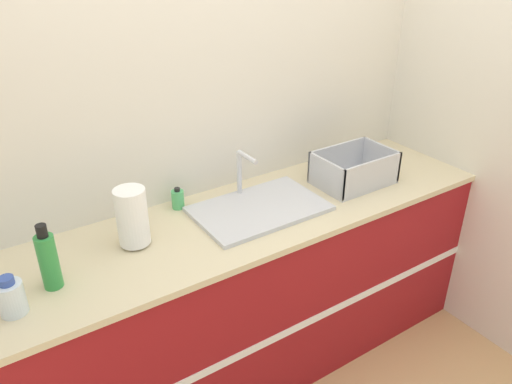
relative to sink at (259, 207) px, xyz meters
name	(u,v)px	position (x,y,z in m)	size (l,w,h in m)	color
wall_back	(208,111)	(-0.06, 0.33, 0.38)	(4.82, 0.06, 2.60)	beige
wall_right	(442,87)	(1.18, -0.01, 0.38)	(0.06, 2.61, 2.60)	beige
counter_cabinet	(248,294)	(-0.06, -0.01, -0.47)	(2.45, 0.64, 0.91)	maroon
sink	(259,207)	(0.00, 0.00, 0.00)	(0.59, 0.38, 0.24)	silver
paper_towel_roll	(132,217)	(-0.57, 0.04, 0.11)	(0.13, 0.13, 0.25)	#4C4C51
dish_rack	(353,172)	(0.55, -0.03, 0.05)	(0.38, 0.26, 0.17)	#B7BABF
bottle_clear	(11,297)	(-1.06, -0.12, 0.05)	(0.09, 0.09, 0.14)	silver
bottle_green	(48,260)	(-0.92, -0.05, 0.10)	(0.07, 0.07, 0.26)	#2D8C3D
soap_dispenser	(178,199)	(-0.30, 0.22, 0.03)	(0.06, 0.06, 0.10)	#4CB266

